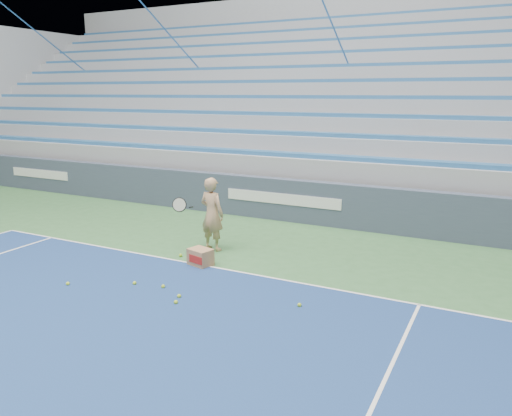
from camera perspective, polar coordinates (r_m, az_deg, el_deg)
The scene contains 12 objects.
sponsor_barrier at distance 13.09m, azimuth 3.27°, elevation 0.96°, with size 30.00×0.32×1.10m.
bleachers at distance 18.21m, azimuth 10.74°, elevation 9.92°, with size 31.00×9.15×7.30m.
tennis_player at distance 10.57m, azimuth -5.09°, elevation -0.68°, with size 0.91×0.84×1.57m.
ball_box at distance 9.81m, azimuth -6.37°, elevation -5.60°, with size 0.51×0.43×0.33m.
tennis_ball_0 at distance 9.41m, azimuth -20.71°, elevation -8.09°, with size 0.07×0.07×0.07m, color #ACCF2A.
tennis_ball_1 at distance 10.39m, azimuth -8.62°, elevation -5.36°, with size 0.07×0.07×0.07m, color #ACCF2A.
tennis_ball_2 at distance 8.01m, azimuth 4.99°, elevation -10.99°, with size 0.07×0.07×0.07m, color #ACCF2A.
tennis_ball_3 at distance 10.55m, azimuth -7.41°, elevation -5.03°, with size 0.07×0.07×0.07m, color #ACCF2A.
tennis_ball_4 at distance 8.84m, azimuth -10.57°, elevation -8.81°, with size 0.07×0.07×0.07m, color #ACCF2A.
tennis_ball_5 at distance 8.40m, azimuth -8.78°, elevation -9.91°, with size 0.07×0.07×0.07m, color #ACCF2A.
tennis_ball_6 at distance 8.19m, azimuth -9.15°, elevation -10.58°, with size 0.07×0.07×0.07m, color #ACCF2A.
tennis_ball_7 at distance 9.09m, azimuth -13.71°, elevation -8.34°, with size 0.07×0.07×0.07m, color #ACCF2A.
Camera 1 is at (5.14, 4.16, 3.30)m, focal length 35.00 mm.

